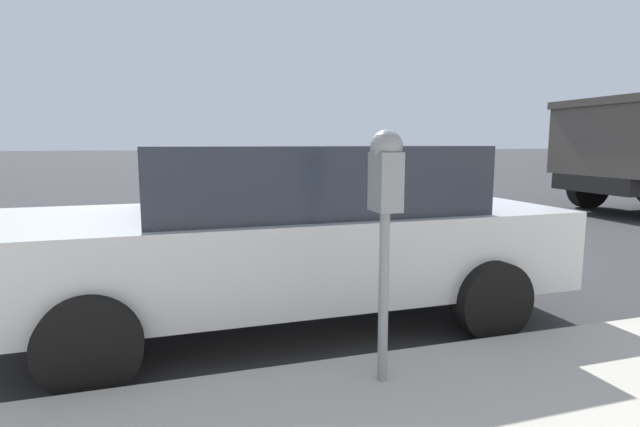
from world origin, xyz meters
TOP-DOWN VIEW (x-y plane):
  - ground_plane at (0.00, 0.00)m, footprint 220.00×220.00m
  - parking_meter at (-2.57, 0.01)m, footprint 0.21×0.19m
  - car_silver at (-1.09, 0.21)m, footprint 2.01×4.72m

SIDE VIEW (x-z plane):
  - ground_plane at x=0.00m, z-range 0.00..0.00m
  - car_silver at x=-1.09m, z-range 0.04..1.57m
  - parking_meter at x=-2.57m, z-range 0.52..2.02m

